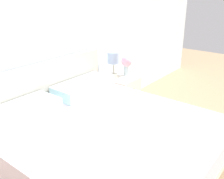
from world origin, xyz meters
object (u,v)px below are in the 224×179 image
at_px(bed, 103,147).
at_px(nightstand, 121,95).
at_px(flower_vase, 127,63).
at_px(table_lamp, 114,60).

relative_size(bed, nightstand, 3.59).
bearing_deg(nightstand, flower_vase, 6.64).
xyz_separation_m(bed, flower_vase, (1.40, 0.72, 0.43)).
relative_size(nightstand, table_lamp, 1.45).
distance_m(bed, nightstand, 1.44).
relative_size(bed, flower_vase, 6.86).
xyz_separation_m(table_lamp, flower_vase, (0.21, -0.08, -0.08)).
bearing_deg(table_lamp, flower_vase, -22.23).
height_order(nightstand, table_lamp, table_lamp).
bearing_deg(bed, flower_vase, 27.10).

